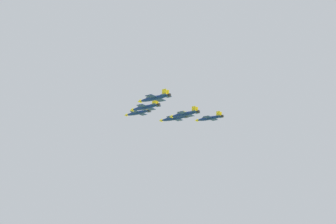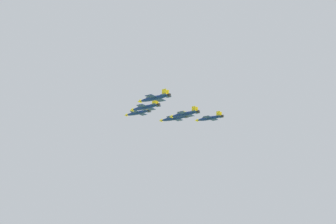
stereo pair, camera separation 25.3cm
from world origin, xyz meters
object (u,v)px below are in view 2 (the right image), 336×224
(jet_right_wingman, at_px, (174,118))
(jet_lead, at_px, (138,113))
(jet_left_wingman, at_px, (145,107))
(jet_slot_rear, at_px, (184,114))
(jet_right_outer, at_px, (209,118))
(jet_left_outer, at_px, (154,98))

(jet_right_wingman, bearing_deg, jet_lead, 39.48)
(jet_left_wingman, relative_size, jet_right_wingman, 1.00)
(jet_left_wingman, xyz_separation_m, jet_slot_rear, (8.00, 16.19, -2.69))
(jet_right_outer, distance_m, jet_slot_rear, 23.61)
(jet_left_outer, height_order, jet_slot_rear, jet_left_outer)
(jet_left_outer, relative_size, jet_slot_rear, 1.02)
(jet_left_outer, xyz_separation_m, jet_slot_rear, (-9.26, 21.48, -1.52))
(jet_lead, distance_m, jet_left_wingman, 18.20)
(jet_right_outer, relative_size, jet_slot_rear, 0.99)
(jet_left_outer, bearing_deg, jet_right_outer, -89.84)
(jet_lead, xyz_separation_m, jet_slot_rear, (25.27, 10.90, -4.93))
(jet_lead, bearing_deg, jet_right_wingman, -139.57)
(jet_left_wingman, height_order, jet_left_outer, jet_left_wingman)
(jet_right_wingman, xyz_separation_m, jet_left_outer, (26.53, -26.77, -1.08))
(jet_lead, xyz_separation_m, jet_right_wingman, (8.00, 16.19, -2.34))
(jet_left_outer, bearing_deg, jet_slot_rear, -89.85)
(jet_left_wingman, bearing_deg, jet_right_outer, -111.37)
(jet_lead, bearing_deg, jet_left_outer, 139.69)
(jet_lead, height_order, jet_right_outer, jet_lead)
(jet_right_wingman, height_order, jet_right_outer, jet_right_outer)
(jet_lead, xyz_separation_m, jet_left_outer, (34.53, -10.58, -3.41))
(jet_slot_rear, bearing_deg, jet_left_outer, 91.06)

